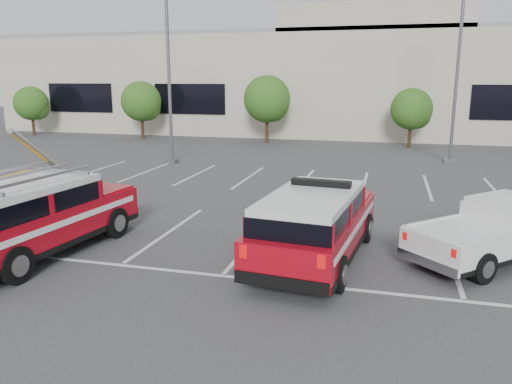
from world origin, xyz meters
TOP-DOWN VIEW (x-y plane):
  - ground at (0.00, 0.00)m, footprint 120.00×120.00m
  - stall_markings at (0.00, 4.50)m, footprint 23.00×15.00m
  - convention_building at (0.18, 31.86)m, footprint 60.00×16.99m
  - tree_far_left at (-24.91, 22.05)m, footprint 2.77×2.77m
  - tree_left at (-14.91, 22.05)m, footprint 3.07×3.07m
  - tree_mid_left at (-4.91, 22.05)m, footprint 3.37×3.37m
  - tree_mid_right at (5.09, 22.05)m, footprint 2.77×2.77m
  - light_pole_left at (-8.00, 12.00)m, footprint 0.90×0.60m
  - light_pole_mid at (7.00, 16.00)m, footprint 0.90×0.60m
  - fire_chief_suv at (1.97, -1.21)m, footprint 2.71×5.97m
  - white_pickup at (6.53, 0.09)m, footprint 4.90×4.92m
  - ladder_suv at (-5.27, -2.67)m, footprint 2.89×5.97m
  - utility_rig at (-8.48, 0.96)m, footprint 2.97×3.59m

SIDE VIEW (x-z plane):
  - ground at x=0.00m, z-range 0.00..0.00m
  - stall_markings at x=0.00m, z-range 0.00..0.01m
  - utility_rig at x=-8.48m, z-range -0.91..2.11m
  - white_pickup at x=6.53m, z-range -0.16..1.42m
  - fire_chief_suv at x=1.97m, z-range -0.19..1.85m
  - ladder_suv at x=-5.27m, z-range -0.23..2.04m
  - tree_far_left at x=-24.91m, z-range 0.51..4.50m
  - tree_mid_right at x=5.09m, z-range 0.51..4.50m
  - tree_left at x=-14.91m, z-range 0.56..4.98m
  - tree_mid_left at x=-4.91m, z-range 0.62..5.46m
  - convention_building at x=0.18m, z-range -1.88..11.32m
  - light_pole_left at x=-8.00m, z-range 0.07..10.31m
  - light_pole_mid at x=7.00m, z-range 0.07..10.31m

